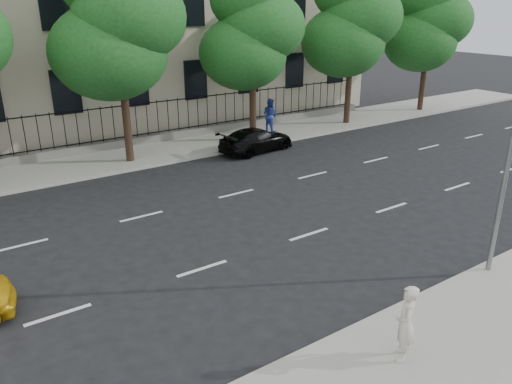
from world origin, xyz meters
TOP-DOWN VIEW (x-y plane):
  - ground at (0.00, 0.00)m, footprint 120.00×120.00m
  - near_sidewalk at (0.00, -4.00)m, footprint 60.00×4.00m
  - far_sidewalk at (0.00, 14.00)m, footprint 60.00×4.00m
  - lane_markings at (0.00, 4.75)m, footprint 49.60×4.62m
  - iron_fence at (0.00, 15.70)m, footprint 30.00×0.50m
  - street_light at (2.50, -1.77)m, footprint 0.25×3.32m
  - tree_c at (-1.96, 13.36)m, footprint 5.89×5.50m
  - tree_d at (5.04, 13.36)m, footprint 5.34×4.94m
  - tree_e at (12.04, 13.36)m, footprint 5.71×5.31m
  - tree_f at (19.04, 13.36)m, footprint 5.52×5.12m
  - black_sedan at (4.07, 11.50)m, footprint 4.35×2.22m
  - woman_near at (-2.44, -3.41)m, footprint 0.74×0.72m
  - pedestrian_far at (6.78, 14.08)m, footprint 0.92×1.07m

SIDE VIEW (x-z plane):
  - ground at x=0.00m, z-range 0.00..0.00m
  - lane_markings at x=0.00m, z-range 0.00..0.01m
  - near_sidewalk at x=0.00m, z-range 0.00..0.15m
  - far_sidewalk at x=0.00m, z-range 0.00..0.15m
  - black_sedan at x=4.07m, z-range 0.00..1.21m
  - iron_fence at x=0.00m, z-range -0.45..1.75m
  - woman_near at x=-2.44m, z-range 0.15..1.87m
  - pedestrian_far at x=6.78m, z-range 0.15..2.04m
  - street_light at x=2.50m, z-range 1.12..9.17m
  - tree_d at x=5.04m, z-range 1.42..10.26m
  - tree_f at x=19.04m, z-range 1.37..10.38m
  - tree_e at x=12.04m, z-range 1.47..10.93m
  - tree_c at x=-1.96m, z-range 1.51..11.31m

